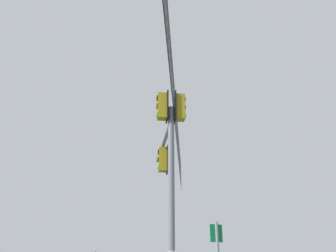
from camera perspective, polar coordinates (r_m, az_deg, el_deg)
The scene contains 2 objects.
signal_mast_assembly at distance 11.91m, azimuth 0.12°, elevation -5.61°, with size 3.72×2.73×7.53m.
overhead_wire_span at distance 13.89m, azimuth 0.70°, elevation 6.86°, with size 18.79×18.73×1.89m.
Camera 1 is at (-8.81, 7.15, 1.59)m, focal length 39.00 mm.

